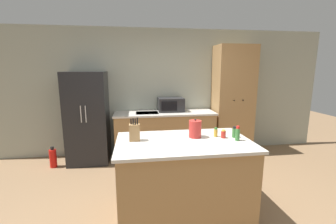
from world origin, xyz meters
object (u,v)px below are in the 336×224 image
spice_bottle_green_herb (223,134)px  microwave (171,105)px  kettle (195,129)px  knife_block (134,132)px  spice_bottle_tall_dark (238,134)px  fire_extinguisher (53,158)px  spice_bottle_amber_oil (216,132)px  refrigerator (88,118)px  spice_bottle_short_red (235,132)px  pantry_cabinet (233,101)px

spice_bottle_green_herb → microwave: bearing=100.3°
microwave → kettle: microwave is taller
knife_block → spice_bottle_green_herb: bearing=-2.5°
spice_bottle_tall_dark → fire_extinguisher: (-2.73, 1.73, -0.86)m
microwave → spice_bottle_amber_oil: microwave is taller
spice_bottle_tall_dark → spice_bottle_green_herb: spice_bottle_tall_dark is taller
refrigerator → spice_bottle_short_red: 2.80m
microwave → spice_bottle_tall_dark: 2.12m
knife_block → spice_bottle_short_red: knife_block is taller
pantry_cabinet → spice_bottle_tall_dark: pantry_cabinet is taller
kettle → fire_extinguisher: size_ratio=0.61×
refrigerator → spice_bottle_green_herb: size_ratio=16.34×
refrigerator → spice_bottle_short_red: size_ratio=12.59×
pantry_cabinet → knife_block: 2.75m
spice_bottle_amber_oil → spice_bottle_green_herb: 0.10m
spice_bottle_short_red → fire_extinguisher: spice_bottle_short_red is taller
spice_bottle_amber_oil → fire_extinguisher: (-2.53, 1.54, -0.83)m
spice_bottle_short_red → kettle: kettle is taller
refrigerator → spice_bottle_amber_oil: size_ratio=14.97×
refrigerator → spice_bottle_amber_oil: bearing=-42.5°
spice_bottle_green_herb → kettle: kettle is taller
microwave → knife_block: bearing=-111.3°
spice_bottle_amber_oil → spice_bottle_short_red: bearing=-16.8°
spice_bottle_tall_dark → refrigerator: bearing=137.3°
spice_bottle_green_herb → spice_bottle_amber_oil: bearing=137.0°
pantry_cabinet → kettle: size_ratio=9.51×
spice_bottle_tall_dark → spice_bottle_amber_oil: bearing=136.1°
spice_bottle_short_red → fire_extinguisher: (-2.75, 1.61, -0.84)m
spice_bottle_tall_dark → kettle: (-0.47, 0.20, 0.02)m
pantry_cabinet → microwave: size_ratio=4.37×
spice_bottle_amber_oil → fire_extinguisher: spice_bottle_amber_oil is taller
knife_block → fire_extinguisher: 2.34m
microwave → spice_bottle_short_red: bearing=-75.6°
microwave → fire_extinguisher: 2.44m
microwave → spice_bottle_green_herb: size_ratio=4.85×
spice_bottle_tall_dark → kettle: bearing=156.6°
kettle → fire_extinguisher: bearing=145.9°
spice_bottle_tall_dark → spice_bottle_green_herb: size_ratio=1.68×
refrigerator → spice_bottle_amber_oil: refrigerator is taller
spice_bottle_tall_dark → spice_bottle_green_herb: 0.18m
knife_block → fire_extinguisher: size_ratio=0.72×
spice_bottle_green_herb → kettle: (-0.34, 0.08, 0.06)m
refrigerator → knife_block: size_ratio=6.15×
spice_bottle_short_red → spice_bottle_green_herb: (-0.15, -0.00, -0.01)m
kettle → spice_bottle_short_red: bearing=-8.9°
spice_bottle_tall_dark → fire_extinguisher: 3.34m
refrigerator → spice_bottle_green_herb: 2.69m
spice_bottle_tall_dark → spice_bottle_short_red: size_ratio=1.30×
fire_extinguisher → knife_block: bearing=-45.9°
spice_bottle_short_red → spice_bottle_amber_oil: 0.23m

